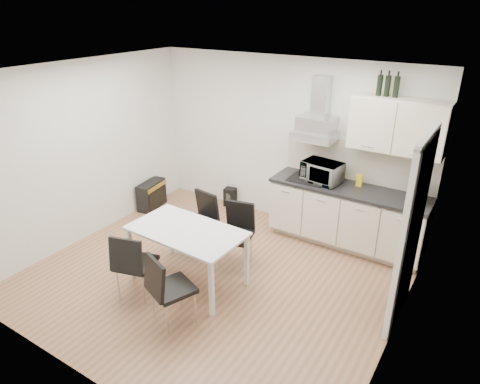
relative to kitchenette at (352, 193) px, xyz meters
The scene contains 15 objects.
ground 2.26m from the kitchenette, 124.52° to the right, with size 4.50×4.50×0.00m, color #A17556.
wall_back 1.31m from the kitchenette, 167.46° to the left, with size 4.50×0.10×2.60m, color silver.
wall_front 3.95m from the kitchenette, 107.71° to the right, with size 4.50×0.10×2.60m, color silver.
wall_left 3.88m from the kitchenette, 153.26° to the right, with size 0.10×4.00×2.60m, color silver.
wall_right 2.08m from the kitchenette, 58.64° to the right, with size 0.10×4.00×2.60m, color silver.
ceiling 2.75m from the kitchenette, 124.52° to the right, with size 4.50×4.50×0.00m, color white.
doorway 1.58m from the kitchenette, 49.36° to the right, with size 0.08×1.04×2.10m, color white.
kitchenette is the anchor object (origin of this frame).
dining_table 2.43m from the kitchenette, 125.31° to the right, with size 1.44×0.86×0.75m.
chair_far_left 2.23m from the kitchenette, 142.06° to the right, with size 0.44×0.50×0.88m, color black, non-canonical shape.
chair_far_right 1.79m from the kitchenette, 128.98° to the right, with size 0.44×0.50×0.88m, color black, non-canonical shape.
chair_near_left 3.10m from the kitchenette, 124.65° to the right, with size 0.44×0.50×0.88m, color black, non-canonical shape.
chair_near_right 2.90m from the kitchenette, 111.59° to the right, with size 0.44×0.50×0.88m, color black, non-canonical shape.
guitar_amp 3.41m from the kitchenette, 169.30° to the right, with size 0.33×0.59×0.47m.
floor_speaker 2.30m from the kitchenette, behind, with size 0.19×0.17×0.32m, color black.
Camera 1 is at (2.79, -3.77, 3.30)m, focal length 32.00 mm.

